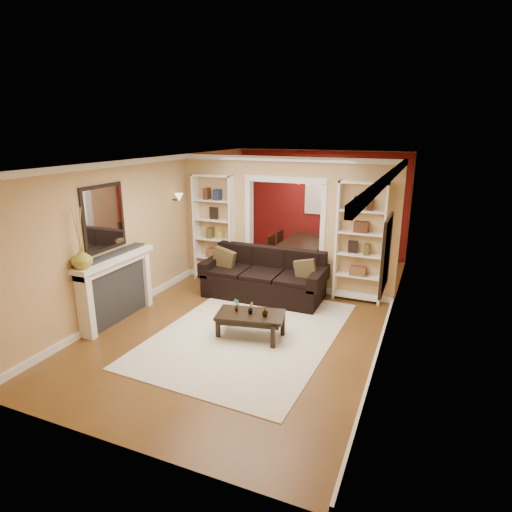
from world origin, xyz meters
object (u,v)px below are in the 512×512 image
at_px(coffee_table, 251,325).
at_px(fireplace, 117,289).
at_px(bookshelf_left, 214,229).
at_px(dining_table, 305,253).
at_px(sofa, 264,275).
at_px(bookshelf_right, 360,243).

xyz_separation_m(coffee_table, fireplace, (-2.35, -0.30, 0.38)).
distance_m(bookshelf_left, dining_table, 2.45).
bearing_deg(sofa, bookshelf_left, 157.16).
bearing_deg(sofa, bookshelf_right, 18.61).
relative_size(coffee_table, bookshelf_left, 0.46).
height_order(coffee_table, bookshelf_right, bookshelf_right).
relative_size(bookshelf_right, dining_table, 1.30).
bearing_deg(dining_table, bookshelf_right, -137.79).
distance_m(bookshelf_left, bookshelf_right, 3.10).
xyz_separation_m(sofa, bookshelf_left, (-1.38, 0.58, 0.68)).
relative_size(coffee_table, fireplace, 0.62).
bearing_deg(bookshelf_right, sofa, -161.39).
bearing_deg(bookshelf_right, fireplace, -145.20).
height_order(coffee_table, bookshelf_left, bookshelf_left).
relative_size(coffee_table, bookshelf_right, 0.46).
height_order(bookshelf_right, fireplace, bookshelf_right).
bearing_deg(bookshelf_left, fireplace, -102.05).
distance_m(sofa, coffee_table, 1.72).
xyz_separation_m(bookshelf_left, bookshelf_right, (3.10, 0.00, 0.00)).
bearing_deg(dining_table, coffee_table, -176.23).
distance_m(coffee_table, bookshelf_left, 3.02).
bearing_deg(bookshelf_left, dining_table, 47.65).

